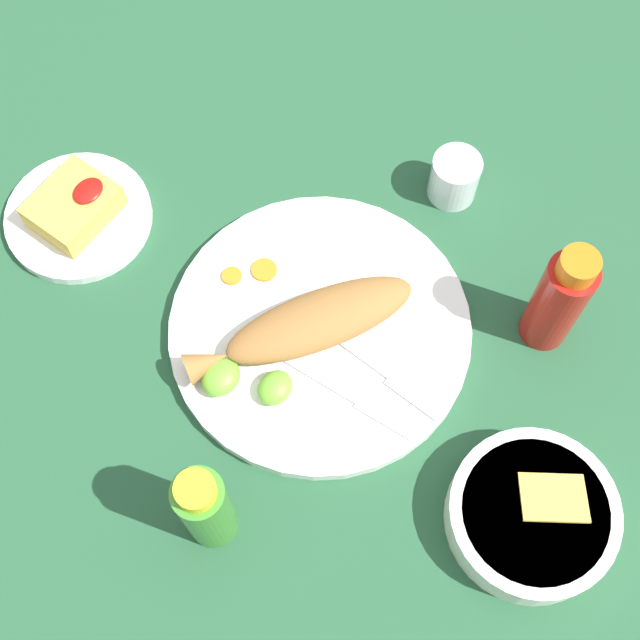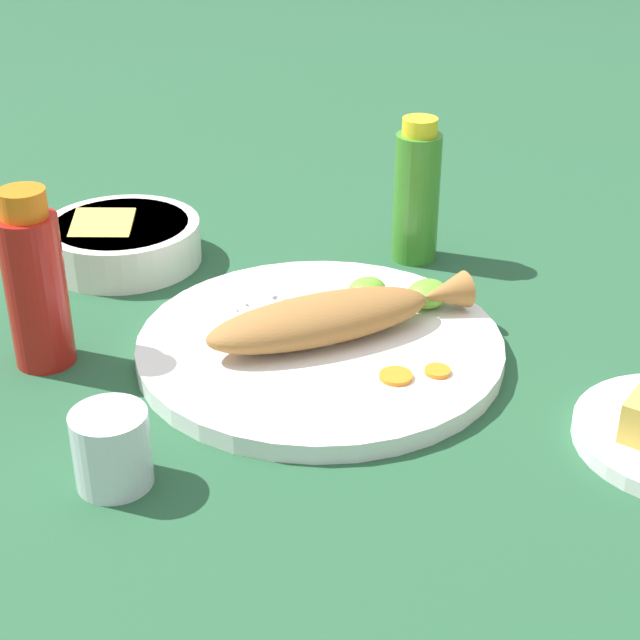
% 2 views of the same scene
% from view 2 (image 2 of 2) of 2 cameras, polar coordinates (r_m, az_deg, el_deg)
% --- Properties ---
extents(ground_plane, '(4.00, 4.00, 0.00)m').
position_cam_2_polar(ground_plane, '(0.94, 0.00, -2.04)').
color(ground_plane, '#235133').
extents(main_plate, '(0.35, 0.35, 0.02)m').
position_cam_2_polar(main_plate, '(0.93, 0.00, -1.57)').
color(main_plate, white).
rests_on(main_plate, ground_plane).
extents(fried_fish, '(0.26, 0.19, 0.04)m').
position_cam_2_polar(fried_fish, '(0.92, 0.72, 0.19)').
color(fried_fish, '#996633').
rests_on(fried_fish, main_plate).
extents(fork_near, '(0.02, 0.19, 0.00)m').
position_cam_2_polar(fork_near, '(0.98, -4.12, 0.59)').
color(fork_near, silver).
rests_on(fork_near, main_plate).
extents(fork_far, '(0.03, 0.19, 0.00)m').
position_cam_2_polar(fork_far, '(1.00, -2.03, 1.36)').
color(fork_far, silver).
rests_on(fork_far, main_plate).
extents(carrot_slice_near, '(0.03, 0.03, 0.00)m').
position_cam_2_polar(carrot_slice_near, '(0.87, 4.44, -3.28)').
color(carrot_slice_near, orange).
rests_on(carrot_slice_near, main_plate).
extents(carrot_slice_mid, '(0.02, 0.02, 0.00)m').
position_cam_2_polar(carrot_slice_mid, '(0.88, 6.85, -2.97)').
color(carrot_slice_mid, orange).
rests_on(carrot_slice_mid, main_plate).
extents(lime_wedge_main, '(0.05, 0.04, 0.03)m').
position_cam_2_polar(lime_wedge_main, '(0.99, 6.27, 1.53)').
color(lime_wedge_main, '#6BB233').
rests_on(lime_wedge_main, main_plate).
extents(lime_wedge_side, '(0.04, 0.04, 0.02)m').
position_cam_2_polar(lime_wedge_side, '(0.99, 2.75, 1.75)').
color(lime_wedge_side, '#6BB233').
rests_on(lime_wedge_side, main_plate).
extents(hot_sauce_bottle_red, '(0.06, 0.06, 0.17)m').
position_cam_2_polar(hot_sauce_bottle_red, '(0.93, -16.23, 2.02)').
color(hot_sauce_bottle_red, '#B21914').
rests_on(hot_sauce_bottle_red, ground_plane).
extents(hot_sauce_bottle_green, '(0.05, 0.05, 0.16)m').
position_cam_2_polar(hot_sauce_bottle_green, '(1.11, 5.64, 7.34)').
color(hot_sauce_bottle_green, '#3D8428').
rests_on(hot_sauce_bottle_green, ground_plane).
extents(salt_cup, '(0.06, 0.06, 0.06)m').
position_cam_2_polar(salt_cup, '(0.77, -11.99, -7.58)').
color(salt_cup, silver).
rests_on(salt_cup, ground_plane).
extents(guacamole_bowl, '(0.18, 0.18, 0.06)m').
position_cam_2_polar(guacamole_bowl, '(1.14, -11.44, 4.60)').
color(guacamole_bowl, white).
rests_on(guacamole_bowl, ground_plane).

